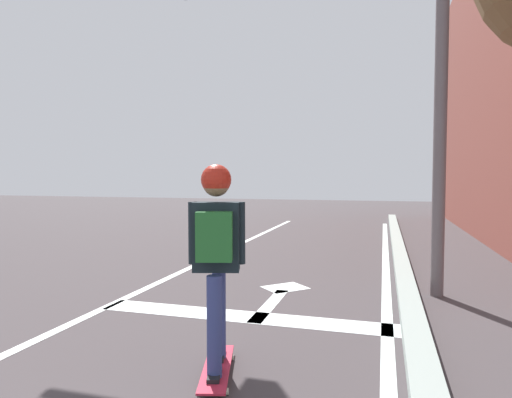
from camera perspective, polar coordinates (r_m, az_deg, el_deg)
name	(u,v)px	position (r m, az deg, el deg)	size (l,w,h in m)	color
lane_line_center	(129,296)	(6.02, -16.00, -11.93)	(0.12, 20.00, 0.01)	silver
lane_line_curbside	(387,318)	(5.16, 16.48, -14.47)	(0.12, 20.00, 0.01)	silver
stop_bar	(244,316)	(5.02, -1.59, -14.85)	(3.31, 0.40, 0.01)	silver
lane_arrow_stem	(270,305)	(5.45, 1.81, -13.40)	(0.16, 1.40, 0.01)	silver
lane_arrow_head	(285,287)	(6.25, 3.77, -11.28)	(0.56, 0.44, 0.01)	silver
curb_strip	(412,314)	(5.15, 19.36, -13.78)	(0.24, 24.00, 0.14)	#95A199
skateboard	(217,368)	(3.66, -5.04, -20.81)	(0.42, 0.88, 0.07)	#B72138
skater	(216,242)	(3.37, -5.14, -5.51)	(0.42, 0.59, 1.55)	navy
traffic_signal_mast	(328,13)	(6.48, 9.21, 22.57)	(5.25, 0.34, 5.16)	#615557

